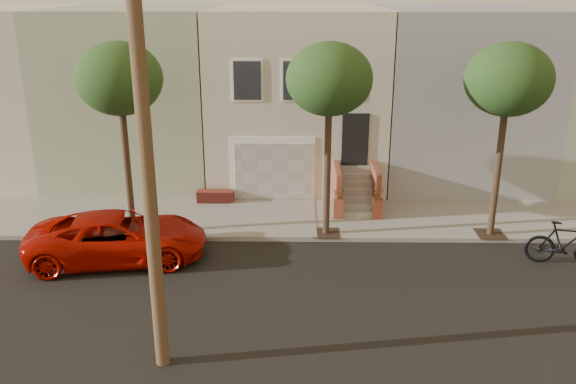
{
  "coord_description": "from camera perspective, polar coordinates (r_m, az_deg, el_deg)",
  "views": [
    {
      "loc": [
        -0.02,
        -14.58,
        8.07
      ],
      "look_at": [
        -0.26,
        3.0,
        1.92
      ],
      "focal_mm": 37.21,
      "sensor_mm": 36.0,
      "label": 1
    }
  ],
  "objects": [
    {
      "name": "ground",
      "position": [
        16.67,
        0.77,
        -9.69
      ],
      "size": [
        90.0,
        90.0,
        0.0
      ],
      "primitive_type": "plane",
      "color": "black",
      "rests_on": "ground"
    },
    {
      "name": "house_row",
      "position": [
        26.15,
        0.83,
        9.53
      ],
      "size": [
        33.1,
        11.7,
        7.0
      ],
      "color": "beige",
      "rests_on": "sidewalk"
    },
    {
      "name": "sidewalk",
      "position": [
        21.48,
        0.79,
        -2.58
      ],
      "size": [
        40.0,
        3.7,
        0.15
      ],
      "primitive_type": "cube",
      "color": "gray",
      "rests_on": "ground"
    },
    {
      "name": "pickup_truck",
      "position": [
        19.01,
        -15.93,
        -4.18
      ],
      "size": [
        5.67,
        3.27,
        1.49
      ],
      "primitive_type": "imported",
      "rotation": [
        0.0,
        0.0,
        1.73
      ],
      "color": "#B70E03",
      "rests_on": "ground"
    },
    {
      "name": "tree_left",
      "position": [
        19.48,
        -15.82,
        10.26
      ],
      "size": [
        2.7,
        2.57,
        6.3
      ],
      "color": "#2D2116",
      "rests_on": "sidewalk"
    },
    {
      "name": "motorcycle",
      "position": [
        19.81,
        25.0,
        -4.51
      ],
      "size": [
        2.39,
        1.15,
        1.38
      ],
      "primitive_type": "imported",
      "rotation": [
        0.0,
        0.0,
        1.34
      ],
      "color": "black",
      "rests_on": "ground"
    },
    {
      "name": "tree_mid",
      "position": [
        18.72,
        3.97,
        10.59
      ],
      "size": [
        2.7,
        2.57,
        6.3
      ],
      "color": "#2D2116",
      "rests_on": "sidewalk"
    },
    {
      "name": "tree_right",
      "position": [
        19.8,
        20.33,
        9.93
      ],
      "size": [
        2.7,
        2.57,
        6.3
      ],
      "color": "#2D2116",
      "rests_on": "sidewalk"
    }
  ]
}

